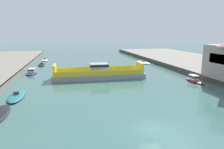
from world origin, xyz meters
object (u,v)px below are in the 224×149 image
(moored_boat_upstream_a, at_px, (194,79))
(moored_boat_upstream_b, at_px, (42,65))
(moored_boat_far_right, at_px, (17,96))
(chain_ferry, at_px, (99,73))
(moored_boat_near_left, at_px, (45,60))
(moored_boat_near_right, at_px, (32,72))
(moored_boat_mid_left, at_px, (143,62))

(moored_boat_upstream_a, xyz_separation_m, moored_boat_upstream_b, (-34.14, 30.31, -0.31))
(moored_boat_far_right, distance_m, moored_boat_upstream_a, 34.46)
(moored_boat_far_right, height_order, moored_boat_upstream_a, moored_boat_upstream_a)
(moored_boat_upstream_a, distance_m, moored_boat_upstream_b, 45.65)
(chain_ferry, distance_m, moored_boat_far_right, 18.98)
(moored_boat_near_left, height_order, moored_boat_near_right, moored_boat_near_right)
(chain_ferry, xyz_separation_m, moored_boat_far_right, (-15.22, -11.30, -0.80))
(moored_boat_far_right, bearing_deg, moored_boat_upstream_b, 89.71)
(moored_boat_mid_left, relative_size, moored_boat_far_right, 1.10)
(moored_boat_near_left, relative_size, moored_boat_far_right, 0.87)
(chain_ferry, height_order, moored_boat_near_right, chain_ferry)
(moored_boat_near_left, height_order, moored_boat_far_right, moored_boat_far_right)
(moored_boat_near_left, bearing_deg, moored_boat_far_right, -90.10)
(moored_boat_near_right, bearing_deg, moored_boat_near_left, 88.27)
(chain_ferry, xyz_separation_m, moored_boat_mid_left, (18.71, 20.07, -0.84))
(moored_boat_near_left, height_order, moored_boat_mid_left, moored_boat_near_left)
(moored_boat_near_right, bearing_deg, moored_boat_far_right, -88.01)
(moored_boat_far_right, xyz_separation_m, moored_boat_upstream_a, (34.31, 3.10, 0.30))
(moored_boat_upstream_b, bearing_deg, moored_boat_near_left, 90.48)
(moored_boat_mid_left, bearing_deg, moored_boat_far_right, -137.24)
(chain_ferry, bearing_deg, moored_boat_near_left, 114.38)
(moored_boat_near_right, relative_size, moored_boat_upstream_b, 0.89)
(chain_ferry, height_order, moored_boat_upstream_a, chain_ferry)
(moored_boat_mid_left, height_order, moored_boat_upstream_a, moored_boat_upstream_a)
(moored_boat_near_left, distance_m, moored_boat_far_right, 44.73)
(moored_boat_near_right, xyz_separation_m, moored_boat_upstream_b, (0.85, 13.74, -0.27))
(moored_boat_far_right, distance_m, moored_boat_upstream_b, 33.41)
(chain_ferry, distance_m, moored_boat_upstream_b, 26.76)
(chain_ferry, relative_size, moored_boat_upstream_b, 2.85)
(moored_boat_near_right, relative_size, moored_boat_far_right, 0.84)
(chain_ferry, relative_size, moored_boat_near_right, 3.21)
(moored_boat_near_left, xyz_separation_m, moored_boat_upstream_a, (34.24, -41.63, 0.31))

